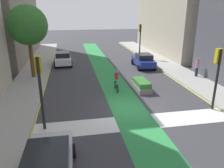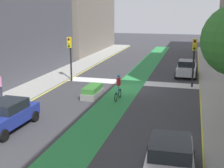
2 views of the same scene
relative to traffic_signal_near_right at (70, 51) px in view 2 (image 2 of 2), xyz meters
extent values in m
plane|color=#38383D|center=(-5.58, 1.04, -2.86)|extent=(120.00, 120.00, 0.00)
cube|color=#2D8C47|center=(-5.57, 1.04, -2.86)|extent=(2.40, 60.00, 0.01)
cube|color=silver|center=(-5.58, -0.96, -2.86)|extent=(12.00, 1.80, 0.01)
cube|color=#9E9E99|center=(-13.08, 1.04, -2.79)|extent=(3.00, 60.00, 0.15)
cube|color=yellow|center=(-11.58, 1.04, -2.86)|extent=(0.16, 60.00, 0.01)
cube|color=#9E9E99|center=(1.92, 1.04, -2.79)|extent=(3.00, 60.00, 0.15)
cube|color=yellow|center=(0.42, 1.04, -2.86)|extent=(0.16, 60.00, 0.01)
cube|color=slate|center=(7.08, -20.00, 4.67)|extent=(7.32, 17.91, 15.06)
cylinder|color=black|center=(0.00, -0.12, -0.83)|extent=(0.16, 0.16, 4.08)
cube|color=gold|center=(0.00, 0.08, 0.74)|extent=(0.35, 0.28, 0.95)
sphere|color=#3F0A0A|center=(0.00, 0.22, 1.04)|extent=(0.20, 0.20, 0.20)
sphere|color=yellow|center=(0.00, 0.22, 0.74)|extent=(0.20, 0.20, 0.20)
sphere|color=#0C3814|center=(0.00, 0.22, 0.44)|extent=(0.20, 0.20, 0.20)
cylinder|color=black|center=(-10.90, -0.71, -0.80)|extent=(0.16, 0.16, 4.13)
cube|color=gold|center=(-10.90, -0.51, 0.79)|extent=(0.35, 0.28, 0.95)
sphere|color=#3F0A0A|center=(-10.90, -0.37, 1.09)|extent=(0.20, 0.20, 0.20)
sphere|color=yellow|center=(-10.90, -0.37, 0.79)|extent=(0.20, 0.20, 0.20)
sphere|color=#0C3814|center=(-10.90, -0.37, 0.49)|extent=(0.20, 0.20, 0.20)
cube|color=navy|center=(-1.01, 11.66, -2.19)|extent=(1.95, 4.26, 0.70)
cube|color=black|center=(-1.02, 11.46, -1.57)|extent=(1.67, 2.06, 0.55)
cylinder|color=black|center=(-1.86, 13.16, -2.54)|extent=(0.24, 0.65, 0.64)
cylinder|color=black|center=(-1.96, 10.22, -2.54)|extent=(0.24, 0.65, 0.64)
cylinder|color=black|center=(-0.16, 10.16, -2.54)|extent=(0.24, 0.65, 0.64)
cube|color=silver|center=(-10.18, 14.53, -2.19)|extent=(1.99, 4.28, 0.70)
cube|color=black|center=(-10.17, 14.33, -1.57)|extent=(1.69, 2.07, 0.55)
cylinder|color=black|center=(-11.01, 13.02, -2.54)|extent=(0.25, 0.65, 0.64)
cylinder|color=black|center=(-9.21, 13.11, -2.54)|extent=(0.25, 0.65, 0.64)
cube|color=#B2B7BF|center=(-10.29, -5.01, -2.19)|extent=(1.87, 4.23, 0.70)
cube|color=black|center=(-10.29, -5.21, -1.57)|extent=(1.63, 2.02, 0.55)
cylinder|color=black|center=(-11.16, -3.53, -2.54)|extent=(0.23, 0.64, 0.64)
cylinder|color=black|center=(-9.36, -3.55, -2.54)|extent=(0.23, 0.64, 0.64)
cylinder|color=black|center=(-11.21, -6.47, -2.54)|extent=(0.23, 0.64, 0.64)
cylinder|color=black|center=(-9.41, -6.49, -2.54)|extent=(0.23, 0.64, 0.64)
torus|color=black|center=(-5.63, 5.12, -2.52)|extent=(0.08, 0.68, 0.68)
torus|color=black|center=(-5.66, 4.07, -2.52)|extent=(0.08, 0.68, 0.68)
cylinder|color=#2672BF|center=(-5.65, 4.60, -2.34)|extent=(0.09, 0.95, 0.06)
cylinder|color=#2672BF|center=(-5.65, 4.45, -2.07)|extent=(0.05, 0.05, 0.50)
cylinder|color=red|center=(-5.65, 4.45, -1.55)|extent=(0.32, 0.32, 0.55)
sphere|color=beige|center=(-5.65, 4.45, -1.16)|extent=(0.22, 0.22, 0.22)
sphere|color=#268CCC|center=(-5.65, 4.45, -1.12)|extent=(0.23, 0.23, 0.23)
cylinder|color=#262638|center=(2.81, 6.72, -2.30)|extent=(0.28, 0.28, 0.82)
cube|color=slate|center=(-3.57, 4.36, -2.64)|extent=(1.08, 2.53, 0.45)
cube|color=#33722D|center=(-3.57, 4.36, -2.21)|extent=(0.97, 2.28, 0.40)
camera|label=1|loc=(-9.20, -12.26, 3.58)|focal=35.47mm
camera|label=2|loc=(-10.78, 25.31, 3.61)|focal=48.27mm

